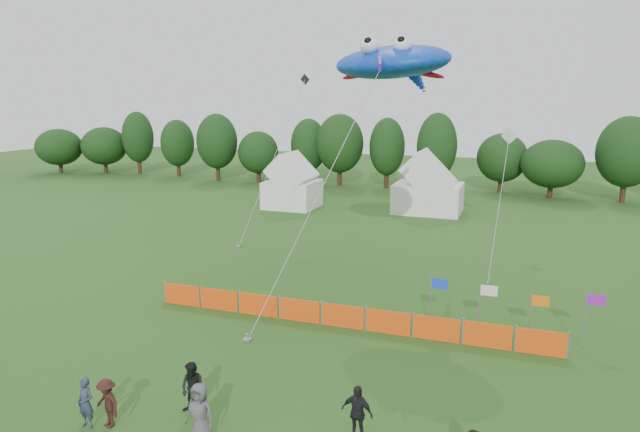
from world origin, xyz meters
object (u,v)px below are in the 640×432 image
(stingray_kite, at_px, (394,63))
(spectator_a, at_px, (86,403))
(tent_left, at_px, (292,185))
(tent_right, at_px, (428,189))
(spectator_b, at_px, (193,388))
(barrier_fence, at_px, (342,316))
(spectator_e, at_px, (200,413))
(spectator_d, at_px, (357,413))
(spectator_c, at_px, (107,403))

(stingray_kite, bearing_deg, spectator_a, -110.04)
(tent_left, distance_m, tent_right, 11.89)
(spectator_a, relative_size, spectator_b, 0.94)
(tent_right, bearing_deg, spectator_a, -97.01)
(barrier_fence, height_order, spectator_e, spectator_e)
(spectator_b, relative_size, spectator_d, 1.01)
(tent_right, relative_size, spectator_b, 3.34)
(spectator_a, height_order, stingray_kite, stingray_kite)
(tent_right, xyz_separation_m, spectator_d, (3.40, -33.76, -1.18))
(spectator_c, bearing_deg, spectator_a, -138.11)
(spectator_d, height_order, spectator_e, spectator_e)
(spectator_a, distance_m, spectator_c, 0.63)
(spectator_e, bearing_deg, spectator_a, -170.76)
(barrier_fence, bearing_deg, stingray_kite, 82.95)
(spectator_c, distance_m, stingray_kite, 19.29)
(spectator_b, bearing_deg, barrier_fence, 77.93)
(barrier_fence, xyz_separation_m, spectator_d, (2.84, -7.68, 0.34))
(tent_left, height_order, spectator_d, tent_left)
(tent_right, distance_m, spectator_e, 35.42)
(tent_left, xyz_separation_m, spectator_a, (7.34, -34.08, -1.17))
(tent_left, bearing_deg, spectator_b, -72.90)
(barrier_fence, height_order, stingray_kite, stingray_kite)
(barrier_fence, height_order, spectator_b, spectator_b)
(spectator_d, bearing_deg, spectator_a, -155.28)
(spectator_a, height_order, spectator_d, spectator_d)
(barrier_fence, xyz_separation_m, spectator_b, (-2.36, -8.09, 0.35))
(spectator_a, relative_size, spectator_e, 0.89)
(tent_left, distance_m, stingray_kite, 24.49)
(tent_right, bearing_deg, stingray_kite, -86.43)
(barrier_fence, bearing_deg, spectator_a, -116.84)
(spectator_b, bearing_deg, tent_left, 111.28)
(spectator_d, distance_m, spectator_e, 4.50)
(tent_left, distance_m, spectator_e, 35.33)
(tent_left, relative_size, barrier_fence, 0.25)
(spectator_e, relative_size, stingray_kite, 0.11)
(spectator_b, relative_size, spectator_e, 0.94)
(barrier_fence, distance_m, spectator_a, 11.01)
(tent_right, relative_size, spectator_c, 3.71)
(tent_left, relative_size, spectator_b, 2.60)
(spectator_b, height_order, spectator_d, spectator_b)
(spectator_c, relative_size, spectator_d, 0.91)
(spectator_b, xyz_separation_m, spectator_d, (5.20, 0.40, -0.01))
(stingray_kite, bearing_deg, spectator_e, -97.79)
(tent_left, distance_m, spectator_b, 33.86)
(spectator_e, bearing_deg, barrier_fence, 83.01)
(stingray_kite, bearing_deg, spectator_d, -80.98)
(stingray_kite, bearing_deg, tent_left, 125.12)
(stingray_kite, bearing_deg, spectator_b, -102.50)
(tent_left, xyz_separation_m, barrier_fence, (12.31, -24.26, -1.47))
(stingray_kite, bearing_deg, tent_right, 93.57)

